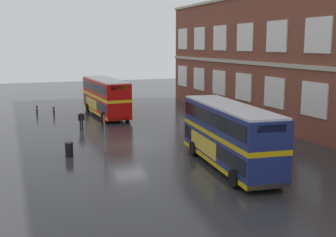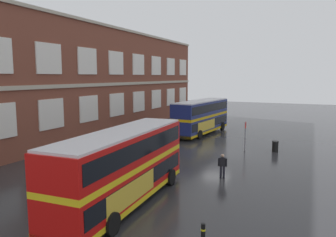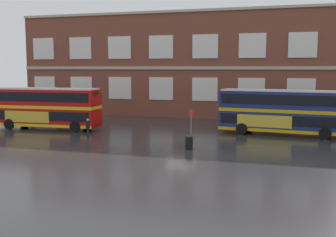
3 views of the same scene
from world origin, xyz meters
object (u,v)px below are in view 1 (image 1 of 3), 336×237
at_px(bus_stand_flag, 105,130).
at_px(safety_bollard_east, 54,111).
at_px(station_litter_bin, 69,149).
at_px(safety_bollard_west, 37,110).
at_px(double_decker_near, 105,97).
at_px(waiting_passenger, 81,119).
at_px(double_decker_middle, 229,135).

xyz_separation_m(bus_stand_flag, safety_bollard_east, (-18.21, -1.82, -1.14)).
height_order(station_litter_bin, safety_bollard_west, station_litter_bin).
relative_size(double_decker_near, station_litter_bin, 10.78).
height_order(waiting_passenger, station_litter_bin, waiting_passenger).
xyz_separation_m(station_litter_bin, safety_bollard_west, (-20.09, -0.87, -0.03)).
relative_size(waiting_passenger, safety_bollard_west, 1.79).
distance_m(bus_stand_flag, safety_bollard_west, 19.92).
distance_m(double_decker_near, safety_bollard_west, 8.22).
bearing_deg(waiting_passenger, station_litter_bin, -14.27).
relative_size(double_decker_middle, safety_bollard_east, 11.79).
bearing_deg(waiting_passenger, bus_stand_flag, 1.47).
bearing_deg(double_decker_near, safety_bollard_west, -118.17).
bearing_deg(double_decker_near, waiting_passenger, -29.61).
xyz_separation_m(double_decker_middle, waiting_passenger, (-15.93, -6.84, -1.22)).
bearing_deg(safety_bollard_west, waiting_passenger, 17.64).
bearing_deg(station_litter_bin, bus_stand_flag, 101.01).
height_order(bus_stand_flag, safety_bollard_west, bus_stand_flag).
height_order(station_litter_bin, safety_bollard_east, station_litter_bin).
distance_m(station_litter_bin, safety_bollard_west, 20.11).
bearing_deg(safety_bollard_east, waiting_passenger, 9.93).
bearing_deg(safety_bollard_east, double_decker_middle, 18.63).
relative_size(double_decker_near, safety_bollard_east, 11.69).
xyz_separation_m(waiting_passenger, bus_stand_flag, (9.12, 0.23, 0.70)).
relative_size(double_decker_middle, safety_bollard_west, 11.79).
bearing_deg(bus_stand_flag, waiting_passenger, -178.53).
relative_size(double_decker_middle, bus_stand_flag, 4.15).
bearing_deg(double_decker_near, double_decker_middle, 7.73).
height_order(bus_stand_flag, station_litter_bin, bus_stand_flag).
height_order(double_decker_middle, station_litter_bin, double_decker_middle).
relative_size(waiting_passenger, station_litter_bin, 1.65).
distance_m(waiting_passenger, safety_bollard_east, 9.24).
bearing_deg(safety_bollard_west, double_decker_middle, 21.07).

